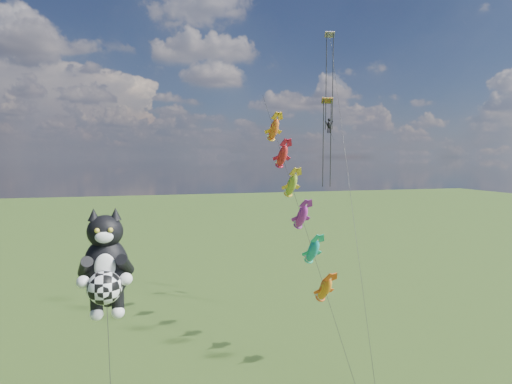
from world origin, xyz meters
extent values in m
cylinder|color=black|center=(0.73, 0.24, 3.71)|extent=(0.36, 2.69, 7.13)
ellipsoid|color=black|center=(0.57, 1.89, 8.97)|extent=(2.53, 2.16, 3.41)
ellipsoid|color=black|center=(0.57, 1.78, 10.99)|extent=(1.98, 1.82, 1.72)
cone|color=black|center=(0.03, 1.78, 11.90)|extent=(0.66, 0.66, 0.64)
cone|color=black|center=(1.10, 1.78, 11.90)|extent=(0.66, 0.66, 0.64)
ellipsoid|color=white|center=(0.57, 1.09, 10.83)|extent=(0.94, 0.54, 0.62)
ellipsoid|color=white|center=(0.57, 1.09, 9.29)|extent=(1.10, 0.52, 1.40)
sphere|color=gold|center=(0.25, 1.02, 11.18)|extent=(0.26, 0.26, 0.26)
sphere|color=gold|center=(0.89, 1.02, 11.18)|extent=(0.26, 0.26, 0.26)
sphere|color=white|center=(-0.44, 0.77, 8.70)|extent=(0.64, 0.64, 0.64)
sphere|color=white|center=(1.58, 0.77, 8.70)|extent=(0.64, 0.64, 0.64)
sphere|color=white|center=(0.03, 1.73, 6.68)|extent=(0.68, 0.68, 0.68)
sphere|color=white|center=(1.10, 1.73, 6.68)|extent=(0.68, 0.68, 0.68)
sphere|color=white|center=(0.57, 0.45, 8.44)|extent=(1.67, 1.67, 1.67)
cylinder|color=black|center=(14.04, 8.50, 10.29)|extent=(1.63, 15.76, 20.29)
ellipsoid|color=#F2AA19|center=(14.39, 5.04, 5.83)|extent=(0.92, 1.98, 2.17)
ellipsoid|color=#1998BF|center=(14.21, 6.80, 8.10)|extent=(0.92, 1.98, 2.17)
ellipsoid|color=#D833B2|center=(14.03, 8.56, 10.37)|extent=(0.92, 1.98, 2.17)
ellipsoid|color=green|center=(13.85, 10.32, 12.64)|extent=(0.92, 1.98, 2.17)
ellipsoid|color=red|center=(13.68, 12.09, 14.91)|extent=(0.92, 1.98, 2.17)
ellipsoid|color=red|center=(13.50, 13.85, 17.18)|extent=(0.92, 1.98, 2.17)
cylinder|color=black|center=(18.46, 9.83, 13.48)|extent=(4.20, 16.58, 26.68)
cube|color=green|center=(19.08, 15.30, 20.00)|extent=(1.11, 0.83, 0.55)
cylinder|color=black|center=(18.73, 15.30, 15.95)|extent=(0.08, 0.08, 8.10)
cylinder|color=black|center=(19.43, 15.30, 15.95)|extent=(0.08, 0.08, 8.10)
cube|color=blue|center=(20.54, 18.11, 26.76)|extent=(1.06, 0.82, 0.57)
cylinder|color=black|center=(20.21, 18.11, 22.05)|extent=(0.08, 0.08, 9.42)
cylinder|color=black|center=(20.87, 18.11, 22.05)|extent=(0.08, 0.08, 9.42)
camera|label=1|loc=(2.35, -21.26, 14.81)|focal=30.00mm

